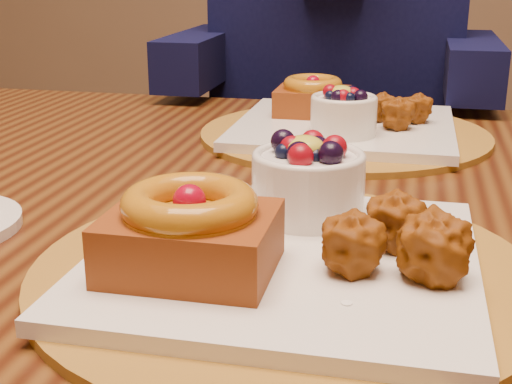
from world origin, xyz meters
TOP-DOWN VIEW (x-y plane):
  - dining_table at (0.09, 0.07)m, footprint 1.60×0.90m
  - place_setting_near at (0.09, -0.14)m, footprint 0.38×0.38m
  - place_setting_far at (0.09, 0.29)m, footprint 0.38×0.38m
  - chair_far at (0.07, 0.83)m, footprint 0.60×0.60m

SIDE VIEW (x-z plane):
  - chair_far at x=0.07m, z-range 0.05..1.02m
  - dining_table at x=0.09m, z-range 0.30..1.06m
  - place_setting_far at x=0.09m, z-range 0.74..0.82m
  - place_setting_near at x=0.09m, z-range 0.74..0.83m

